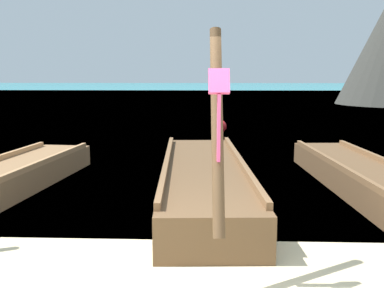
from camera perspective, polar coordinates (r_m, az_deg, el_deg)
name	(u,v)px	position (r m, az deg, el deg)	size (l,w,h in m)	color
sea_water	(208,90)	(65.48, 2.11, 6.96)	(120.00, 120.00, 0.00)	teal
longtail_boat_yellow_ribbon	(3,180)	(8.63, -23.08, -4.30)	(1.66, 5.97, 2.45)	olive
longtail_boat_pink_ribbon	(204,179)	(7.79, 1.50, -4.57)	(1.70, 6.60, 2.60)	brown
longtail_boat_orange_ribbon	(368,181)	(8.47, 21.68, -4.42)	(1.46, 6.60, 2.57)	brown
mooring_buoy_near	(220,126)	(16.28, 3.59, 2.26)	(0.49, 0.49, 0.49)	red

